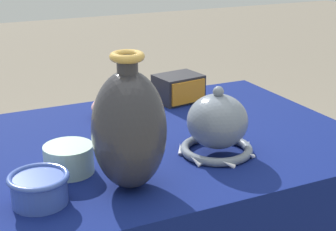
{
  "coord_description": "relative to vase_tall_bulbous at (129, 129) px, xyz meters",
  "views": [
    {
      "loc": [
        -0.51,
        -1.19,
        1.31
      ],
      "look_at": [
        -0.01,
        -0.15,
        0.9
      ],
      "focal_mm": 55.0,
      "sensor_mm": 36.0,
      "label": 1
    }
  ],
  "objects": [
    {
      "name": "display_table",
      "position": [
        0.15,
        0.21,
        -0.22
      ],
      "size": [
        1.14,
        0.78,
        0.78
      ],
      "color": "olive",
      "rests_on": "ground_plane"
    },
    {
      "name": "vase_tall_bulbous",
      "position": [
        0.0,
        0.0,
        0.0
      ],
      "size": [
        0.16,
        0.16,
        0.3
      ],
      "color": "#2D2D33",
      "rests_on": "display_table"
    },
    {
      "name": "cup_wide_cobalt",
      "position": [
        -0.2,
        0.01,
        -0.1
      ],
      "size": [
        0.13,
        0.13,
        0.07
      ],
      "color": "#3851A8",
      "rests_on": "display_table"
    },
    {
      "name": "pot_squat_celadon",
      "position": [
        -0.1,
        0.13,
        -0.1
      ],
      "size": [
        0.12,
        0.12,
        0.07
      ],
      "primitive_type": "cylinder",
      "color": "#A8CCB7",
      "rests_on": "display_table"
    },
    {
      "name": "mosaic_tile_box",
      "position": [
        0.37,
        0.5,
        -0.09
      ],
      "size": [
        0.16,
        0.14,
        0.09
      ],
      "rotation": [
        0.0,
        0.0,
        0.14
      ],
      "color": "#232328",
      "rests_on": "display_table"
    },
    {
      "name": "vase_dome_bell",
      "position": [
        0.26,
        0.07,
        -0.06
      ],
      "size": [
        0.19,
        0.2,
        0.18
      ],
      "color": "slate",
      "rests_on": "display_table"
    },
    {
      "name": "bowl_shallow_rose",
      "position": [
        0.11,
        0.45,
        -0.1
      ],
      "size": [
        0.11,
        0.11,
        0.06
      ],
      "primitive_type": "ellipsoid",
      "color": "#D19399",
      "rests_on": "display_table"
    }
  ]
}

